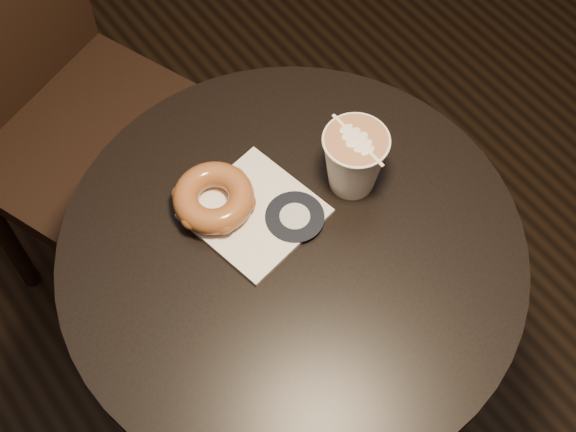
% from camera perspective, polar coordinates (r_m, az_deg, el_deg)
% --- Properties ---
extents(cafe_table, '(0.70, 0.70, 0.75)m').
position_cam_1_polar(cafe_table, '(1.37, 0.25, -6.19)').
color(cafe_table, black).
rests_on(cafe_table, ground).
extents(chair, '(0.56, 0.56, 1.11)m').
position_cam_1_polar(chair, '(1.60, -16.91, 8.97)').
color(chair, black).
rests_on(chair, ground).
extents(pastry_bag, '(0.20, 0.20, 0.01)m').
position_cam_1_polar(pastry_bag, '(1.21, -2.37, 0.19)').
color(pastry_bag, white).
rests_on(pastry_bag, cafe_table).
extents(doughnut, '(0.12, 0.12, 0.04)m').
position_cam_1_polar(doughnut, '(1.20, -5.31, 1.31)').
color(doughnut, brown).
rests_on(doughnut, pastry_bag).
extents(latte_cup, '(0.10, 0.10, 0.11)m').
position_cam_1_polar(latte_cup, '(1.21, 4.70, 3.91)').
color(latte_cup, white).
rests_on(latte_cup, cafe_table).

